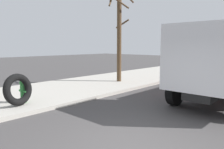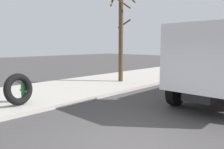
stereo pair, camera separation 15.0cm
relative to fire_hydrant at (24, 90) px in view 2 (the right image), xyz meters
name	(u,v)px [view 2 (the right image)]	position (x,y,z in m)	size (l,w,h in m)	color
sidewalk_curb	(10,99)	(-0.04, 1.29, -0.54)	(36.00, 5.00, 0.15)	#ADA89E
fire_hydrant	(24,90)	(0.00, 0.00, 0.00)	(0.24, 0.53, 0.88)	#2D8438
loose_tire	(19,89)	(-0.32, -0.28, 0.12)	(1.15, 1.15, 0.25)	black
bare_tree	(121,33)	(6.23, 0.65, 2.39)	(1.29, 1.46, 5.95)	#4C3823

